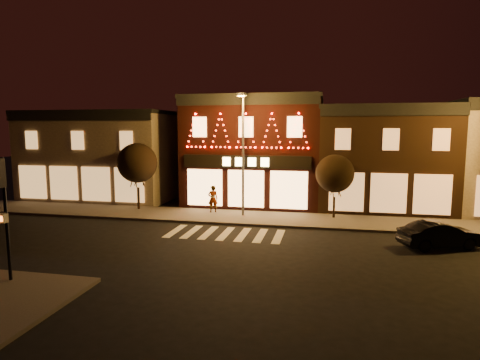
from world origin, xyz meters
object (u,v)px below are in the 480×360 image
(streetlamp_mid, at_px, (243,145))
(pedestrian, at_px, (213,199))
(traffic_signal_near, at_px, (2,195))
(dark_sedan, at_px, (440,235))

(streetlamp_mid, distance_m, pedestrian, 4.44)
(traffic_signal_near, height_order, streetlamp_mid, streetlamp_mid)
(traffic_signal_near, height_order, pedestrian, traffic_signal_near)
(traffic_signal_near, xyz_separation_m, streetlamp_mid, (6.40, 13.15, 1.35))
(pedestrian, bearing_deg, streetlamp_mid, 138.27)
(dark_sedan, distance_m, pedestrian, 14.23)
(dark_sedan, bearing_deg, streetlamp_mid, 47.23)
(streetlamp_mid, bearing_deg, dark_sedan, -15.02)
(streetlamp_mid, height_order, pedestrian, streetlamp_mid)
(streetlamp_mid, relative_size, dark_sedan, 2.00)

